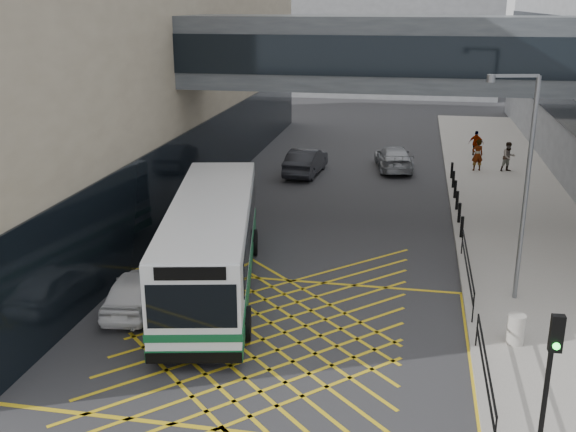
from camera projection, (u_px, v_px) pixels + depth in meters
The scene contains 17 objects.
ground at pixel (263, 340), 19.98m from camera, with size 120.00×120.00×0.00m, color #333335.
building_far at pixel (365, 7), 73.74m from camera, with size 28.00×16.00×18.00m, color gray.
skybridge at pixel (393, 53), 28.39m from camera, with size 20.00×4.10×3.00m.
pavement at pixel (514, 208), 32.40m from camera, with size 6.00×54.00×0.16m, color #9E9990.
box_junction at pixel (263, 339), 19.98m from camera, with size 12.00×9.00×0.01m.
bus at pixel (212, 241), 23.11m from camera, with size 4.88×11.73×3.21m.
car_white at pixel (136, 290), 21.80m from camera, with size 1.71×4.17×1.33m, color white.
car_dark at pixel (306, 161), 38.81m from camera, with size 1.90×4.87×1.52m, color black.
car_silver at pixel (394, 157), 39.95m from camera, with size 2.01×4.75×1.48m, color #95989D.
traffic_light at pixel (550, 371), 13.42m from camera, with size 0.26×0.43×3.67m.
street_lamp at pixel (523, 176), 21.16m from camera, with size 1.66×0.56×7.33m.
litter_bin at pixel (516, 329), 19.33m from camera, with size 0.51×0.51×0.89m, color #ADA89E.
kerb_railings at pixel (474, 304), 20.29m from camera, with size 0.05×12.54×1.00m.
bollards at pixel (456, 195), 32.73m from camera, with size 0.14×10.14×0.90m.
pedestrian_a at pixel (477, 155), 38.99m from camera, with size 0.73×0.52×1.83m, color gray.
pedestrian_b at pixel (508, 157), 38.80m from camera, with size 0.83×0.48×1.70m, color gray.
pedestrian_c at pixel (476, 143), 42.86m from camera, with size 0.93×0.45×1.57m, color gray.
Camera 1 is at (4.07, -17.46, 9.59)m, focal length 42.00 mm.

